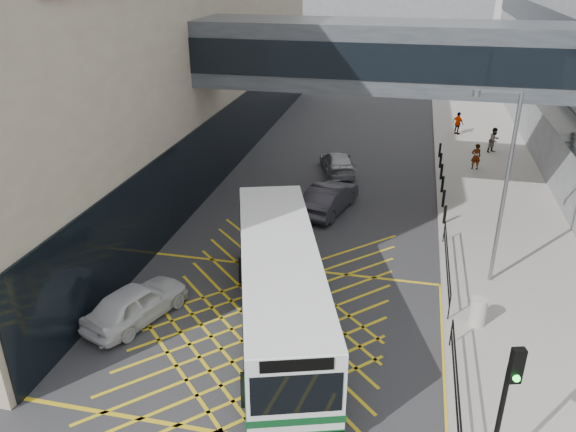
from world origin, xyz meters
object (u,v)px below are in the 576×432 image
Objects in this scene: car_dark at (329,198)px; pedestrian_a at (476,157)px; pedestrian_c at (458,123)px; traffic_light at (506,398)px; pedestrian_b at (494,140)px; litter_bin at (478,312)px; car_silver at (337,162)px; car_white at (136,303)px; bus at (280,284)px; street_lamp at (502,179)px.

pedestrian_a is (7.59, 7.64, 0.20)m from car_dark.
pedestrian_c is at bearing -101.24° from car_dark.
traffic_light is 2.52× the size of pedestrian_b.
pedestrian_b is (1.40, 3.59, 0.03)m from pedestrian_a.
car_dark is at bearing 95.72° from traffic_light.
pedestrian_b is at bearing 82.66° from litter_bin.
car_silver is 2.67× the size of pedestrian_a.
car_white is 11.85m from car_dark.
pedestrian_a is at bearing 176.45° from car_silver.
traffic_light reaches higher than litter_bin.
traffic_light is 26.71m from pedestrian_b.
car_dark is 14.39m from pedestrian_b.
traffic_light is at bearing 125.83° from car_dark.
traffic_light is at bearing -57.48° from bus.
street_lamp reaches higher than car_silver.
traffic_light is at bearing -91.87° from litter_bin.
street_lamp is at bearing -136.60° from car_white.
pedestrian_a is at bearing 85.61° from street_lamp.
bus is 1.52× the size of street_lamp.
car_dark is 16.61m from traffic_light.
pedestrian_b is at bearing 162.99° from pedestrian_c.
bus reaches higher than car_white.
pedestrian_a reaches higher than car_dark.
pedestrian_c is at bearing 75.65° from pedestrian_b.
pedestrian_b is (8.99, 11.24, 0.23)m from car_dark.
bus is 2.71× the size of car_silver.
street_lamp is at bearing 68.83° from traffic_light.
car_white is at bearing -158.73° from street_lamp.
traffic_light reaches higher than pedestrian_b.
pedestrian_c is (6.94, 14.94, 0.22)m from car_dark.
litter_bin is 20.01m from pedestrian_b.
litter_bin is at bearing 74.73° from pedestrian_a.
traffic_light is at bearing 178.19° from car_white.
car_silver is at bearing -72.56° from car_dark.
car_dark is 5.76m from car_silver.
litter_bin is (6.43, -8.60, -0.08)m from car_dark.
traffic_light is (6.60, -21.01, 2.16)m from car_silver.
pedestrian_b reaches higher than pedestrian_c.
car_white is at bearing 43.98° from pedestrian_a.
pedestrian_a is at bearing -154.61° from pedestrian_b.
pedestrian_b is (9.37, 5.49, 0.32)m from car_silver.
car_dark reaches higher than car_white.
street_lamp reaches higher than pedestrian_b.
pedestrian_a reaches higher than car_silver.
car_white is 2.71× the size of pedestrian_b.
pedestrian_b is at bearing -166.56° from car_silver.
pedestrian_b reaches higher than car_dark.
bus is at bearing -151.12° from car_white.
car_dark is 10.74m from litter_bin.
pedestrian_c is at bearing 88.34° from street_lamp.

